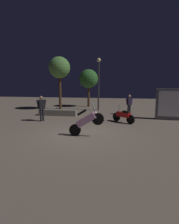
{
  "coord_description": "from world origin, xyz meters",
  "views": [
    {
      "loc": [
        1.63,
        -8.18,
        2.54
      ],
      "look_at": [
        0.24,
        0.73,
        1.0
      ],
      "focal_mm": 28.25,
      "sensor_mm": 36.0,
      "label": 1
    }
  ],
  "objects_px": {
    "streetlamp_near": "(99,77)",
    "kiosk_billboard": "(168,104)",
    "motorcycle_pink_foreground": "(86,121)",
    "motorcycle_red_parked_left": "(123,116)",
    "person_rider_beside": "(129,103)",
    "person_bystander_far": "(42,106)"
  },
  "relations": [
    {
      "from": "streetlamp_near",
      "to": "kiosk_billboard",
      "type": "xyz_separation_m",
      "value": [
        5.13,
        -3.31,
        -1.91
      ]
    },
    {
      "from": "motorcycle_pink_foreground",
      "to": "streetlamp_near",
      "type": "relative_size",
      "value": 0.36
    },
    {
      "from": "motorcycle_red_parked_left",
      "to": "person_rider_beside",
      "type": "xyz_separation_m",
      "value": [
        0.53,
        2.92,
        0.48
      ]
    },
    {
      "from": "person_rider_beside",
      "to": "motorcycle_red_parked_left",
      "type": "bearing_deg",
      "value": -43.69
    },
    {
      "from": "motorcycle_red_parked_left",
      "to": "kiosk_billboard",
      "type": "distance_m",
      "value": 3.4
    },
    {
      "from": "person_rider_beside",
      "to": "kiosk_billboard",
      "type": "height_order",
      "value": "kiosk_billboard"
    },
    {
      "from": "person_rider_beside",
      "to": "streetlamp_near",
      "type": "height_order",
      "value": "streetlamp_near"
    },
    {
      "from": "motorcycle_pink_foreground",
      "to": "person_rider_beside",
      "type": "relative_size",
      "value": 1.07
    },
    {
      "from": "person_bystander_far",
      "to": "streetlamp_near",
      "type": "xyz_separation_m",
      "value": [
        3.17,
        5.16,
        1.97
      ]
    },
    {
      "from": "motorcycle_red_parked_left",
      "to": "person_bystander_far",
      "type": "height_order",
      "value": "person_bystander_far"
    },
    {
      "from": "person_rider_beside",
      "to": "streetlamp_near",
      "type": "relative_size",
      "value": 0.34
    },
    {
      "from": "person_rider_beside",
      "to": "streetlamp_near",
      "type": "distance_m",
      "value": 3.78
    },
    {
      "from": "person_rider_beside",
      "to": "person_bystander_far",
      "type": "relative_size",
      "value": 0.94
    },
    {
      "from": "motorcycle_red_parked_left",
      "to": "streetlamp_near",
      "type": "height_order",
      "value": "streetlamp_near"
    },
    {
      "from": "streetlamp_near",
      "to": "person_bystander_far",
      "type": "bearing_deg",
      "value": -121.59
    },
    {
      "from": "kiosk_billboard",
      "to": "streetlamp_near",
      "type": "bearing_deg",
      "value": -26.11
    },
    {
      "from": "streetlamp_near",
      "to": "kiosk_billboard",
      "type": "relative_size",
      "value": 2.19
    },
    {
      "from": "motorcycle_pink_foreground",
      "to": "streetlamp_near",
      "type": "distance_m",
      "value": 8.27
    },
    {
      "from": "kiosk_billboard",
      "to": "person_bystander_far",
      "type": "bearing_deg",
      "value": 19.3
    },
    {
      "from": "motorcycle_pink_foreground",
      "to": "streetlamp_near",
      "type": "bearing_deg",
      "value": 94.05
    },
    {
      "from": "motorcycle_red_parked_left",
      "to": "person_rider_beside",
      "type": "relative_size",
      "value": 0.87
    },
    {
      "from": "motorcycle_pink_foreground",
      "to": "streetlamp_near",
      "type": "xyz_separation_m",
      "value": [
        -0.26,
        7.96,
        2.21
      ]
    }
  ]
}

